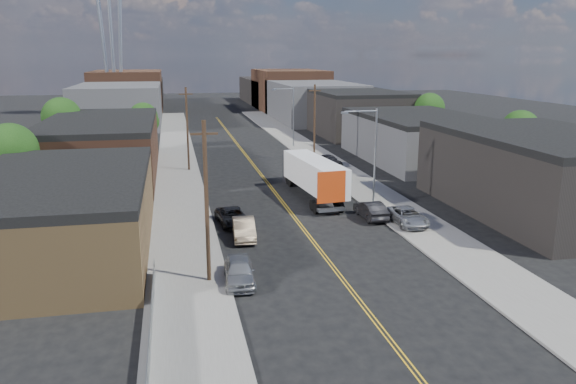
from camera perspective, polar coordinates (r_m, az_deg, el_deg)
name	(u,v)px	position (r m, az deg, el deg)	size (l,w,h in m)	color
ground	(241,149)	(84.39, -4.79, 4.38)	(260.00, 260.00, 0.00)	black
centerline	(256,168)	(69.76, -3.26, 2.44)	(0.32, 120.00, 0.01)	gold
sidewalk_left	(178,171)	(69.02, -11.09, 2.14)	(5.00, 140.00, 0.15)	slate
sidewalk_right	(330,165)	(71.73, 4.27, 2.79)	(5.00, 140.00, 0.15)	slate
warehouse_tan	(61,213)	(42.84, -22.08, -1.95)	(12.00, 22.00, 5.60)	brown
warehouse_brown	(102,148)	(67.94, -18.40, 4.28)	(12.00, 26.00, 6.60)	#4D2D1F
industrial_right_a	(545,173)	(54.29, 24.67, 1.76)	(14.00, 22.00, 7.10)	black
industrial_right_b	(419,137)	(76.51, 13.18, 5.42)	(14.00, 24.00, 6.10)	#3E3E41
industrial_right_c	(356,113)	(100.43, 6.97, 8.01)	(14.00, 22.00, 7.60)	black
skyline_left_a	(120,105)	(118.49, -16.73, 8.49)	(16.00, 30.00, 8.00)	#3E3E41
skyline_right_a	(313,101)	(121.83, 2.59, 9.18)	(16.00, 30.00, 8.00)	#3E3E41
skyline_left_b	(128,92)	(143.28, -15.96, 9.75)	(16.00, 26.00, 10.00)	#4D2D1F
skyline_right_b	(289,90)	(146.06, 0.13, 10.34)	(16.00, 26.00, 10.00)	#4D2D1F
skyline_left_c	(133,93)	(163.30, -15.46, 9.68)	(16.00, 40.00, 7.00)	black
skyline_right_c	(275,91)	(165.73, -1.31, 10.22)	(16.00, 40.00, 7.00)	black
streetlight_near	(371,149)	(51.50, 8.45, 4.30)	(3.39, 0.25, 9.00)	gray
streetlight_far	(291,112)	(84.94, 0.28, 8.11)	(3.39, 0.25, 9.00)	gray
utility_pole_left_near	(207,202)	(33.81, -8.28, -0.97)	(1.60, 0.26, 10.00)	black
utility_pole_left_far	(187,129)	(68.23, -10.19, 6.36)	(1.60, 0.26, 10.00)	black
utility_pole_right	(315,122)	(73.48, 2.71, 7.07)	(1.60, 0.26, 10.00)	black
chainlink_fence	(151,325)	(29.25, -13.75, -13.03)	(0.05, 16.00, 1.22)	slate
tree_left_near	(12,154)	(55.13, -26.26, 3.48)	(4.85, 4.76, 7.91)	black
tree_left_mid	(62,120)	(79.33, -21.95, 6.84)	(5.10, 5.04, 8.37)	black
tree_left_far	(144,119)	(85.25, -14.43, 7.19)	(4.35, 4.20, 6.97)	black
tree_right_near	(520,132)	(71.60, 22.52, 5.66)	(4.60, 4.48, 7.44)	black
tree_right_far	(430,110)	(92.27, 14.20, 8.05)	(4.85, 4.76, 7.91)	black
semi_truck	(311,173)	(55.59, 2.31, 1.90)	(3.70, 15.31, 3.95)	silver
car_left_a	(239,271)	(34.79, -4.99, -8.01)	(1.84, 4.58, 1.56)	gray
car_left_b	(244,229)	(42.96, -4.50, -3.75)	(1.62, 4.64, 1.53)	#998164
car_left_c	(232,217)	(46.58, -5.69, -2.51)	(2.21, 4.80, 1.33)	black
car_right_oncoming	(371,210)	(48.51, 8.41, -1.81)	(1.61, 4.63, 1.52)	black
car_right_lot_a	(407,216)	(46.92, 12.03, -2.41)	(2.27, 4.93, 1.37)	#9EA0A3
car_right_lot_c	(329,160)	(70.43, 4.23, 3.24)	(1.67, 4.16, 1.42)	black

